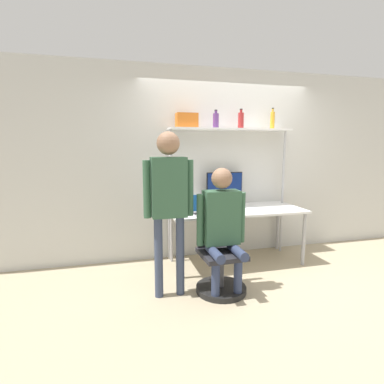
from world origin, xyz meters
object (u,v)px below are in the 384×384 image
(person_seated, at_px, (222,221))
(storage_box, at_px, (187,120))
(monitor, at_px, (225,187))
(person_standing, at_px, (169,193))
(bottle_amber, at_px, (272,120))
(bottle_red, at_px, (241,120))
(office_chair, at_px, (220,266))
(laptop, at_px, (201,208))
(cell_phone, at_px, (218,212))
(bottle_purple, at_px, (216,120))

(person_seated, distance_m, storage_box, 1.53)
(monitor, xyz_separation_m, storage_box, (-0.56, -0.03, 0.92))
(person_standing, bearing_deg, bottle_amber, 29.43)
(bottle_red, bearing_deg, bottle_amber, 0.00)
(office_chair, xyz_separation_m, bottle_red, (0.63, 0.97, 1.69))
(laptop, distance_m, cell_phone, 0.23)
(person_seated, height_order, storage_box, storage_box)
(cell_phone, relative_size, person_seated, 0.11)
(laptop, bearing_deg, person_seated, -86.50)
(bottle_red, bearing_deg, office_chair, -123.01)
(bottle_red, xyz_separation_m, storage_box, (-0.78, 0.00, -0.02))
(bottle_purple, distance_m, storage_box, 0.41)
(office_chair, xyz_separation_m, bottle_amber, (1.12, 0.97, 1.70))
(cell_phone, relative_size, storage_box, 0.53)
(monitor, height_order, laptop, monitor)
(monitor, relative_size, person_seated, 0.39)
(cell_phone, distance_m, bottle_purple, 1.26)
(bottle_red, bearing_deg, person_seated, -121.73)
(laptop, xyz_separation_m, bottle_red, (0.67, 0.36, 1.14))
(monitor, distance_m, person_standing, 1.39)
(monitor, height_order, person_seated, person_seated)
(cell_phone, xyz_separation_m, office_chair, (-0.18, -0.59, -0.48))
(person_seated, bearing_deg, person_standing, 173.14)
(cell_phone, height_order, bottle_purple, bottle_purple)
(cell_phone, distance_m, bottle_red, 1.34)
(cell_phone, bearing_deg, person_seated, -105.88)
(person_standing, bearing_deg, laptop, 48.40)
(monitor, distance_m, cell_phone, 0.55)
(office_chair, relative_size, bottle_purple, 3.70)
(office_chair, bearing_deg, monitor, 67.42)
(bottle_red, height_order, bottle_amber, bottle_amber)
(office_chair, distance_m, person_standing, 1.02)
(monitor, relative_size, storage_box, 1.89)
(laptop, relative_size, office_chair, 0.32)
(cell_phone, bearing_deg, person_standing, -142.95)
(monitor, relative_size, cell_phone, 3.58)
(office_chair, relative_size, storage_box, 3.21)
(monitor, height_order, person_standing, person_standing)
(cell_phone, xyz_separation_m, person_seated, (-0.18, -0.63, 0.05))
(bottle_purple, bearing_deg, storage_box, 180.00)
(person_standing, height_order, storage_box, storage_box)
(office_chair, relative_size, person_seated, 0.66)
(laptop, relative_size, person_standing, 0.16)
(cell_phone, height_order, bottle_red, bottle_red)
(bottle_purple, bearing_deg, laptop, -130.20)
(bottle_amber, bearing_deg, monitor, 177.54)
(bottle_amber, bearing_deg, storage_box, 180.00)
(cell_phone, bearing_deg, bottle_amber, 22.39)
(bottle_red, bearing_deg, laptop, -151.98)
(bottle_red, xyz_separation_m, bottle_amber, (0.49, 0.00, 0.01))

